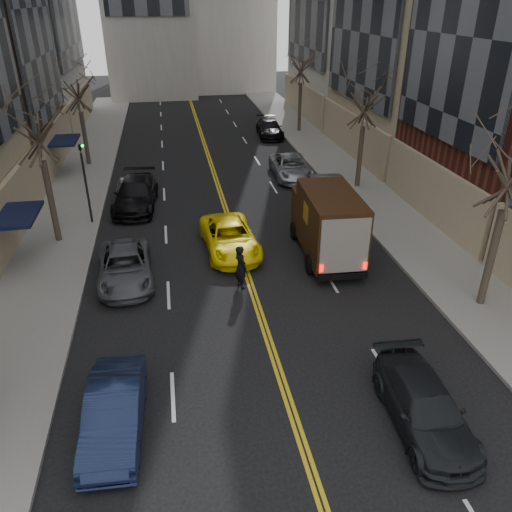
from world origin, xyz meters
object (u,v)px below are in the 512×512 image
Objects in this scene: taxi at (230,238)px; pedestrian at (241,267)px; ups_truck at (327,223)px; observer_sedan at (424,407)px.

taxi is 3.45m from pedestrian.
observer_sedan is at bearing -89.26° from ups_truck.
ups_truck is 10.79m from observer_sedan.
observer_sedan is 0.92× the size of taxi.
taxi reaches higher than observer_sedan.
ups_truck is at bearing -19.30° from taxi.
taxi is (-4.01, 11.99, 0.04)m from observer_sedan.
pedestrian is (-4.00, 8.55, 0.30)m from observer_sedan.
observer_sedan is 9.45m from pedestrian.
pedestrian is (-4.40, -2.18, -0.69)m from ups_truck.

